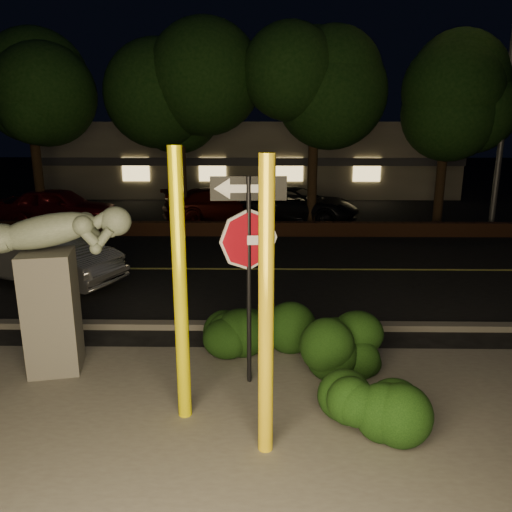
{
  "coord_description": "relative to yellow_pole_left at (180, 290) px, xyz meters",
  "views": [
    {
      "loc": [
        0.66,
        -6.16,
        3.87
      ],
      "look_at": [
        0.53,
        2.41,
        1.6
      ],
      "focal_mm": 35.0,
      "sensor_mm": 36.0,
      "label": 1
    }
  ],
  "objects": [
    {
      "name": "yellow_pole_left",
      "position": [
        0.0,
        0.0,
        0.0
      ],
      "size": [
        0.18,
        0.18,
        3.63
      ],
      "primitive_type": "cylinder",
      "color": "yellow",
      "rests_on": "ground"
    },
    {
      "name": "parking_lot",
      "position": [
        0.4,
        17.12,
        -1.81
      ],
      "size": [
        40.0,
        12.0,
        0.01
      ],
      "primitive_type": "cube",
      "color": "black",
      "rests_on": "ground"
    },
    {
      "name": "curb",
      "position": [
        0.4,
        3.02,
        -1.76
      ],
      "size": [
        80.0,
        0.25,
        0.12
      ],
      "primitive_type": "cube",
      "color": "#4C4944",
      "rests_on": "ground"
    },
    {
      "name": "hedge_far_right",
      "position": [
        2.49,
        -0.37,
        -1.37
      ],
      "size": [
        1.43,
        1.04,
        0.9
      ],
      "primitive_type": "ellipsoid",
      "rotation": [
        0.0,
        0.0,
        -0.2
      ],
      "color": "black",
      "rests_on": "ground"
    },
    {
      "name": "road",
      "position": [
        0.4,
        7.12,
        -1.81
      ],
      "size": [
        80.0,
        8.0,
        0.01
      ],
      "primitive_type": "cube",
      "color": "black",
      "rests_on": "ground"
    },
    {
      "name": "streetlight",
      "position": [
        9.34,
        12.42,
        4.39
      ],
      "size": [
        1.57,
        0.46,
        10.42
      ],
      "rotation": [
        0.0,
        0.0,
        -0.05
      ],
      "color": "#48494D",
      "rests_on": "ground"
    },
    {
      "name": "parked_car_red",
      "position": [
        -6.99,
        13.28,
        -1.07
      ],
      "size": [
        4.48,
        2.03,
        1.49
      ],
      "primitive_type": "imported",
      "rotation": [
        0.0,
        0.0,
        1.51
      ],
      "color": "maroon",
      "rests_on": "ground"
    },
    {
      "name": "parked_car_dark",
      "position": [
        2.37,
        14.12,
        -1.11
      ],
      "size": [
        5.58,
        3.85,
        1.42
      ],
      "primitive_type": "imported",
      "rotation": [
        0.0,
        0.0,
        1.25
      ],
      "color": "black",
      "rests_on": "ground"
    },
    {
      "name": "tree_far_d",
      "position": [
        7.9,
        13.42,
        3.6
      ],
      "size": [
        4.4,
        4.4,
        7.42
      ],
      "color": "black",
      "rests_on": "ground"
    },
    {
      "name": "silver_sedan",
      "position": [
        -4.45,
        5.93,
        -1.12
      ],
      "size": [
        4.45,
        3.02,
        1.39
      ],
      "primitive_type": "imported",
      "rotation": [
        0.0,
        0.0,
        1.16
      ],
      "color": "silver",
      "rests_on": "ground"
    },
    {
      "name": "sculpture",
      "position": [
        -2.23,
        1.31,
        -0.18
      ],
      "size": [
        2.48,
        1.14,
        2.65
      ],
      "rotation": [
        0.0,
        0.0,
        0.22
      ],
      "color": "#4C4944",
      "rests_on": "ground"
    },
    {
      "name": "parked_car_darkred",
      "position": [
        -0.69,
        14.21,
        -1.13
      ],
      "size": [
        5.08,
        3.29,
        1.37
      ],
      "primitive_type": "imported",
      "rotation": [
        0.0,
        0.0,
        1.89
      ],
      "color": "#390A06",
      "rests_on": "ground"
    },
    {
      "name": "yellow_pole_right",
      "position": [
        1.1,
        -0.73,
        -0.03
      ],
      "size": [
        0.18,
        0.18,
        3.58
      ],
      "primitive_type": "cylinder",
      "color": "yellow",
      "rests_on": "ground"
    },
    {
      "name": "building",
      "position": [
        0.4,
        25.11,
        0.18
      ],
      "size": [
        22.0,
        10.2,
        4.0
      ],
      "color": "#656151",
      "rests_on": "ground"
    },
    {
      "name": "lane_marking",
      "position": [
        0.4,
        7.12,
        -1.8
      ],
      "size": [
        80.0,
        0.12,
        0.0
      ],
      "primitive_type": "cube",
      "color": "#CFCC53",
      "rests_on": "road"
    },
    {
      "name": "brick_wall",
      "position": [
        0.4,
        11.42,
        -1.57
      ],
      "size": [
        40.0,
        0.35,
        0.5
      ],
      "primitive_type": "cube",
      "color": "#492717",
      "rests_on": "ground"
    },
    {
      "name": "tree_far_b",
      "position": [
        -2.1,
        13.32,
        4.24
      ],
      "size": [
        5.2,
        5.2,
        8.41
      ],
      "color": "black",
      "rests_on": "ground"
    },
    {
      "name": "signpost",
      "position": [
        0.85,
        0.93,
        0.44
      ],
      "size": [
        1.07,
        0.12,
        3.17
      ],
      "rotation": [
        0.0,
        0.0,
        0.06
      ],
      "color": "black",
      "rests_on": "ground"
    },
    {
      "name": "ground",
      "position": [
        0.4,
        10.12,
        -1.82
      ],
      "size": [
        90.0,
        90.0,
        0.0
      ],
      "primitive_type": "plane",
      "color": "black",
      "rests_on": "ground"
    },
    {
      "name": "tree_far_a",
      "position": [
        -7.6,
        13.12,
        3.53
      ],
      "size": [
        4.6,
        4.6,
        7.43
      ],
      "color": "black",
      "rests_on": "ground"
    },
    {
      "name": "patio",
      "position": [
        0.4,
        -0.88,
        -1.81
      ],
      "size": [
        14.0,
        6.0,
        0.02
      ],
      "primitive_type": "cube",
      "color": "#4C4944",
      "rests_on": "ground"
    },
    {
      "name": "tree_far_c",
      "position": [
        2.9,
        12.92,
        3.85
      ],
      "size": [
        4.8,
        4.8,
        7.84
      ],
      "color": "black",
      "rests_on": "ground"
    },
    {
      "name": "hedge_right",
      "position": [
        2.28,
        1.17,
        -1.26
      ],
      "size": [
        1.81,
        1.17,
        1.1
      ],
      "primitive_type": "ellipsoid",
      "rotation": [
        0.0,
        0.0,
        0.16
      ],
      "color": "black",
      "rests_on": "ground"
    },
    {
      "name": "hedge_center",
      "position": [
        1.03,
        1.88,
        -1.29
      ],
      "size": [
        2.18,
        1.42,
        1.05
      ],
      "primitive_type": "ellipsoid",
      "rotation": [
        0.0,
        0.0,
        0.26
      ],
      "color": "black",
      "rests_on": "ground"
    }
  ]
}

